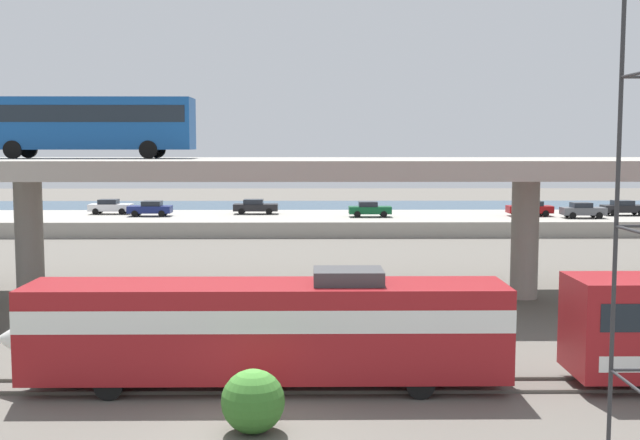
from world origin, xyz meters
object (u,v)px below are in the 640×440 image
object	(u,v)px
train_locomotive	(243,326)
parked_car_6	(255,206)
parked_car_0	(583,210)
parked_car_1	(110,206)
parked_car_4	(530,208)
parked_car_5	(150,208)
parked_car_3	(624,208)
parked_car_2	(370,209)
transit_bus_on_overpass	(86,122)

from	to	relation	value
train_locomotive	parked_car_6	size ratio (longest dim) A/B	3.96
parked_car_0	parked_car_1	size ratio (longest dim) A/B	0.96
train_locomotive	parked_car_6	world-z (taller)	train_locomotive
parked_car_4	parked_car_5	bearing A→B (deg)	-0.52
parked_car_3	parked_car_2	bearing A→B (deg)	-176.87
parked_car_3	parked_car_6	distance (m)	36.97
train_locomotive	transit_bus_on_overpass	world-z (taller)	transit_bus_on_overpass
train_locomotive	transit_bus_on_overpass	distance (m)	21.99
transit_bus_on_overpass	parked_car_4	size ratio (longest dim) A/B	2.75
transit_bus_on_overpass	parked_car_5	distance (m)	33.72
transit_bus_on_overpass	parked_car_6	distance (m)	36.53
parked_car_3	parked_car_1	bearing A→B (deg)	177.59
parked_car_4	train_locomotive	bearing A→B (deg)	64.44
transit_bus_on_overpass	parked_car_0	size ratio (longest dim) A/B	2.93
train_locomotive	parked_car_0	world-z (taller)	train_locomotive
transit_bus_on_overpass	parked_car_0	world-z (taller)	transit_bus_on_overpass
parked_car_1	parked_car_4	distance (m)	42.17
transit_bus_on_overpass	parked_car_2	size ratio (longest dim) A/B	2.91
parked_car_0	parked_car_4	bearing A→B (deg)	153.75
transit_bus_on_overpass	parked_car_5	world-z (taller)	transit_bus_on_overpass
parked_car_0	parked_car_5	bearing A→B (deg)	176.53
parked_car_5	parked_car_2	bearing A→B (deg)	177.15
parked_car_6	parked_car_5	bearing A→B (deg)	-167.11
train_locomotive	parked_car_5	bearing A→B (deg)	-75.11
transit_bus_on_overpass	parked_car_1	size ratio (longest dim) A/B	2.82
parked_car_1	parked_car_5	world-z (taller)	same
parked_car_4	parked_car_6	size ratio (longest dim) A/B	0.97
parked_car_2	parked_car_3	world-z (taller)	same
train_locomotive	transit_bus_on_overpass	xyz separation A→B (m)	(-10.31, 17.89, 7.57)
transit_bus_on_overpass	parked_car_5	bearing A→B (deg)	-84.50
parked_car_0	parked_car_2	distance (m)	20.45
parked_car_5	parked_car_6	bearing A→B (deg)	-167.11
parked_car_3	parked_car_4	bearing A→B (deg)	-176.05
train_locomotive	parked_car_0	xyz separation A→B (m)	(28.51, 48.06, 0.02)
train_locomotive	parked_car_5	distance (m)	52.37
parked_car_2	parked_car_1	bearing A→B (deg)	172.23
parked_car_0	parked_car_3	world-z (taller)	same
parked_car_4	parked_car_2	bearing A→B (deg)	2.63
parked_car_5	parked_car_6	world-z (taller)	same
train_locomotive	parked_car_4	xyz separation A→B (m)	(24.04, 50.27, 0.02)
parked_car_2	parked_car_3	bearing A→B (deg)	3.13
parked_car_0	parked_car_6	bearing A→B (deg)	171.28
parked_car_4	parked_car_6	xyz separation A→B (m)	(-27.31, 2.67, 0.00)
transit_bus_on_overpass	parked_car_0	bearing A→B (deg)	-142.15
parked_car_3	parked_car_5	bearing A→B (deg)	-179.61
parked_car_3	transit_bus_on_overpass	bearing A→B (deg)	-143.07
parked_car_2	parked_car_0	bearing A→B (deg)	-4.13
parked_car_3	parked_car_4	size ratio (longest dim) A/B	1.01
transit_bus_on_overpass	parked_car_1	xyz separation A→B (m)	(-7.72, 35.21, -7.54)
parked_car_0	parked_car_2	size ratio (longest dim) A/B	0.99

